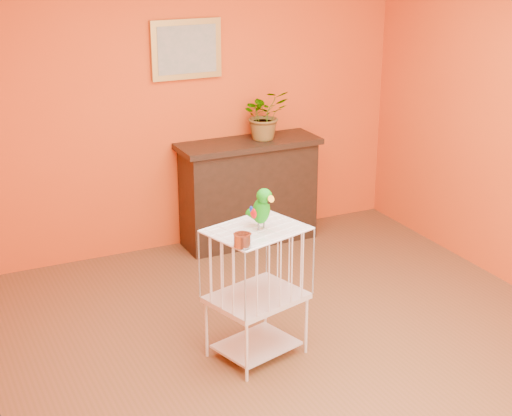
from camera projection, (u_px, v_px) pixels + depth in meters
ground at (312, 356)px, 5.28m from camera, size 4.50×4.50×0.00m
room_shell at (318, 127)px, 4.74m from camera, size 4.50×4.50×4.50m
console_cabinet at (249, 192)px, 7.03m from camera, size 1.27×0.46×0.95m
potted_plant at (267, 121)px, 6.84m from camera, size 0.42×0.46×0.35m
framed_picture at (187, 49)px, 6.56m from camera, size 0.62×0.04×0.50m
birdcage at (257, 291)px, 5.14m from camera, size 0.69×0.60×0.91m
feed_cup at (242, 240)px, 4.70m from camera, size 0.11×0.11×0.08m
parrot at (261, 208)px, 4.95m from camera, size 0.14×0.25×0.28m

